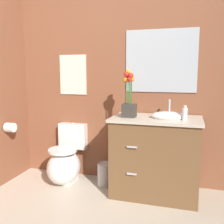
% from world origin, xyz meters
% --- Properties ---
extents(wall_back, '(4.06, 0.05, 2.50)m').
position_xyz_m(wall_back, '(0.20, 1.47, 1.25)').
color(wall_back, brown).
rests_on(wall_back, ground_plane).
extents(toilet, '(0.38, 0.59, 0.69)m').
position_xyz_m(toilet, '(-0.63, 1.17, 0.24)').
color(toilet, white).
rests_on(toilet, ground_plane).
extents(vanity_cabinet, '(0.94, 0.56, 1.03)m').
position_xyz_m(vanity_cabinet, '(0.46, 1.15, 0.44)').
color(vanity_cabinet, brown).
rests_on(vanity_cabinet, ground_plane).
extents(flower_vase, '(0.14, 0.14, 0.50)m').
position_xyz_m(flower_vase, '(0.17, 1.10, 1.05)').
color(flower_vase, '#38332D').
rests_on(flower_vase, vanity_cabinet).
extents(soap_bottle, '(0.05, 0.05, 0.15)m').
position_xyz_m(soap_bottle, '(0.74, 1.06, 0.92)').
color(soap_bottle, white).
rests_on(soap_bottle, vanity_cabinet).
extents(trash_bin, '(0.18, 0.18, 0.27)m').
position_xyz_m(trash_bin, '(-0.13, 1.21, 0.14)').
color(trash_bin, '#B7B7BC').
rests_on(trash_bin, ground_plane).
extents(wall_poster, '(0.35, 0.01, 0.49)m').
position_xyz_m(wall_poster, '(-0.63, 1.44, 1.29)').
color(wall_poster, silver).
extents(wall_mirror, '(0.80, 0.01, 0.70)m').
position_xyz_m(wall_mirror, '(0.45, 1.44, 1.45)').
color(wall_mirror, '#B2BCC6').
extents(toilet_paper_roll, '(0.11, 0.11, 0.11)m').
position_xyz_m(toilet_paper_roll, '(-1.24, 0.98, 0.68)').
color(toilet_paper_roll, white).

